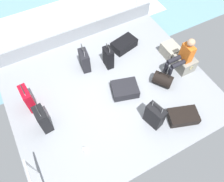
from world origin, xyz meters
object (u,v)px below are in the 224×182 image
at_px(suitcase_0, 108,58).
at_px(suitcase_2, 154,116).
at_px(suitcase_3, 28,99).
at_px(paper_cup, 84,149).
at_px(cargo_crate_1, 184,63).
at_px(passenger_seated, 182,56).
at_px(suitcase_1, 125,89).
at_px(suitcase_7, 124,44).
at_px(duffel_bag, 163,79).
at_px(suitcase_5, 85,61).
at_px(suitcase_6, 183,116).
at_px(suitcase_4, 43,119).
at_px(cargo_crate_0, 170,50).

distance_m(suitcase_0, suitcase_2, 2.09).
distance_m(suitcase_2, suitcase_3, 3.04).
bearing_deg(paper_cup, cargo_crate_1, 104.22).
bearing_deg(passenger_seated, suitcase_1, -92.02).
relative_size(suitcase_1, suitcase_3, 1.03).
relative_size(suitcase_1, suitcase_7, 0.96).
bearing_deg(duffel_bag, suitcase_0, -142.15).
bearing_deg(suitcase_2, duffel_bag, 134.17).
relative_size(suitcase_1, paper_cup, 7.85).
distance_m(suitcase_5, paper_cup, 2.41).
bearing_deg(paper_cup, duffel_bag, 104.96).
bearing_deg(suitcase_7, suitcase_0, -62.00).
xyz_separation_m(suitcase_6, duffel_bag, (-1.10, 0.17, 0.07)).
distance_m(duffel_bag, paper_cup, 2.70).
xyz_separation_m(suitcase_2, suitcase_4, (-1.11, -2.30, 0.04)).
height_order(suitcase_4, suitcase_7, suitcase_4).
xyz_separation_m(cargo_crate_1, paper_cup, (0.87, -3.44, -0.15)).
xyz_separation_m(cargo_crate_0, duffel_bag, (0.76, -0.80, -0.00)).
bearing_deg(suitcase_0, suitcase_5, -110.46).
height_order(cargo_crate_1, suitcase_4, suitcase_4).
bearing_deg(cargo_crate_1, suitcase_4, -91.38).
bearing_deg(suitcase_2, suitcase_3, -126.69).
bearing_deg(suitcase_7, paper_cup, -45.38).
bearing_deg(suitcase_0, cargo_crate_1, 59.30).
relative_size(suitcase_1, suitcase_5, 0.98).
xyz_separation_m(suitcase_7, paper_cup, (2.33, -2.37, -0.08)).
bearing_deg(suitcase_7, cargo_crate_0, 49.79).
bearing_deg(suitcase_1, suitcase_5, -155.60).
bearing_deg(suitcase_6, duffel_bag, 171.12).
xyz_separation_m(suitcase_6, paper_cup, (-0.40, -2.43, -0.05)).
bearing_deg(suitcase_5, duffel_bag, 47.00).
bearing_deg(cargo_crate_1, suitcase_0, -120.70).
bearing_deg(suitcase_3, suitcase_1, 71.84).
bearing_deg(suitcase_4, cargo_crate_0, 96.96).
height_order(passenger_seated, suitcase_7, passenger_seated).
relative_size(passenger_seated, suitcase_5, 1.36).
height_order(cargo_crate_0, passenger_seated, passenger_seated).
height_order(suitcase_4, suitcase_5, suitcase_4).
height_order(passenger_seated, suitcase_0, passenger_seated).
bearing_deg(duffel_bag, suitcase_3, -106.58).
height_order(suitcase_3, suitcase_6, suitcase_3).
height_order(passenger_seated, duffel_bag, passenger_seated).
distance_m(suitcase_1, paper_cup, 1.84).
bearing_deg(suitcase_1, suitcase_4, -91.00).
height_order(suitcase_6, duffel_bag, duffel_bag).
bearing_deg(suitcase_5, suitcase_2, 17.42).
height_order(cargo_crate_0, suitcase_7, cargo_crate_0).
height_order(suitcase_1, suitcase_3, suitcase_3).
distance_m(suitcase_1, suitcase_3, 2.41).
relative_size(suitcase_2, suitcase_7, 1.02).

